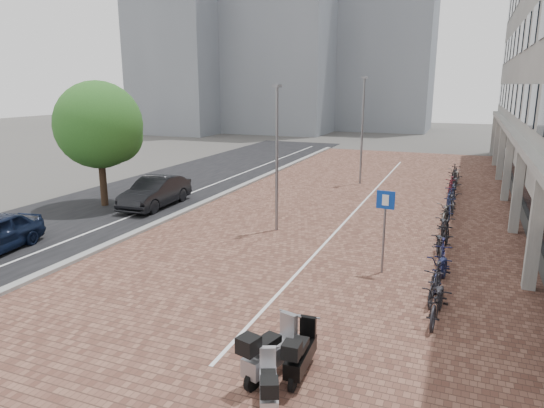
{
  "coord_description": "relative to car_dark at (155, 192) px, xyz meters",
  "views": [
    {
      "loc": [
        6.79,
        -11.03,
        5.78
      ],
      "look_at": [
        0.0,
        6.0,
        1.3
      ],
      "focal_mm": 32.35,
      "sensor_mm": 36.0,
      "label": 1
    }
  ],
  "objects": [
    {
      "name": "plaza_brick",
      "position": [
        9.01,
        3.65,
        -0.72
      ],
      "size": [
        14.5,
        42.0,
        0.04
      ],
      "primitive_type": "cube",
      "color": "brown",
      "rests_on": "ground"
    },
    {
      "name": "parking_line",
      "position": [
        9.21,
        3.65,
        -0.7
      ],
      "size": [
        0.1,
        30.0,
        0.0
      ],
      "primitive_type": "cube",
      "color": "white",
      "rests_on": "plaza_brick"
    },
    {
      "name": "car_dark",
      "position": [
        0.0,
        0.0,
        0.0
      ],
      "size": [
        1.74,
        4.5,
        1.46
      ],
      "primitive_type": "imported",
      "rotation": [
        0.0,
        0.0,
        0.04
      ],
      "color": "black",
      "rests_on": "ground"
    },
    {
      "name": "street_asphalt",
      "position": [
        -1.99,
        3.65,
        -0.73
      ],
      "size": [
        8.0,
        50.0,
        0.03
      ],
      "primitive_type": "cube",
      "color": "black",
      "rests_on": "ground"
    },
    {
      "name": "bg_towers",
      "position": [
        -7.33,
        40.59,
        13.23
      ],
      "size": [
        33.0,
        23.0,
        32.0
      ],
      "color": "gray",
      "rests_on": "ground"
    },
    {
      "name": "scooter_front",
      "position": [
        10.51,
        -11.17,
        -0.13
      ],
      "size": [
        0.99,
        1.82,
        1.19
      ],
      "primitive_type": null,
      "rotation": [
        0.0,
        0.0,
        -0.27
      ],
      "color": "gray",
      "rests_on": "ground"
    },
    {
      "name": "lamp_far",
      "position": [
        8.06,
        9.23,
        2.35
      ],
      "size": [
        0.12,
        0.12,
        6.17
      ],
      "primitive_type": "cylinder",
      "color": "slate",
      "rests_on": "ground"
    },
    {
      "name": "scooter_mid",
      "position": [
        11.05,
        -10.92,
        -0.19
      ],
      "size": [
        0.56,
        1.6,
        1.08
      ],
      "primitive_type": null,
      "rotation": [
        0.0,
        0.0,
        0.04
      ],
      "color": "black",
      "rests_on": "ground"
    },
    {
      "name": "scooter_back",
      "position": [
        10.85,
        -12.16,
        -0.23
      ],
      "size": [
        1.0,
        1.52,
        1.0
      ],
      "primitive_type": null,
      "rotation": [
        0.0,
        0.0,
        0.41
      ],
      "color": "#B2B1B6",
      "rests_on": "ground"
    },
    {
      "name": "ground",
      "position": [
        7.01,
        -8.35,
        -0.73
      ],
      "size": [
        140.0,
        140.0,
        0.0
      ],
      "primitive_type": "plane",
      "color": "#474442",
      "rests_on": "ground"
    },
    {
      "name": "street_tree",
      "position": [
        -2.37,
        -0.62,
        3.08
      ],
      "size": [
        4.12,
        4.12,
        5.99
      ],
      "color": "#382619",
      "rests_on": "ground"
    },
    {
      "name": "curb",
      "position": [
        1.91,
        3.65,
        -0.66
      ],
      "size": [
        0.35,
        42.0,
        0.14
      ],
      "primitive_type": "cube",
      "color": "gray",
      "rests_on": "ground"
    },
    {
      "name": "parking_sign",
      "position": [
        11.66,
        -4.69,
        1.08
      ],
      "size": [
        0.56,
        0.11,
        2.66
      ],
      "rotation": [
        0.0,
        0.0,
        -0.09
      ],
      "color": "slate",
      "rests_on": "ground"
    },
    {
      "name": "lane_line",
      "position": [
        0.01,
        3.65,
        -0.71
      ],
      "size": [
        0.12,
        44.0,
        0.0
      ],
      "primitive_type": "cube",
      "color": "white",
      "rests_on": "street_asphalt"
    },
    {
      "name": "lamp_near",
      "position": [
        6.9,
        -1.56,
        2.13
      ],
      "size": [
        0.12,
        0.12,
        5.73
      ],
      "primitive_type": "cylinder",
      "color": "slate",
      "rests_on": "ground"
    },
    {
      "name": "bike_row",
      "position": [
        13.33,
        2.3,
        -0.21
      ],
      "size": [
        1.09,
        21.46,
        1.05
      ],
      "color": "black",
      "rests_on": "ground"
    }
  ]
}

